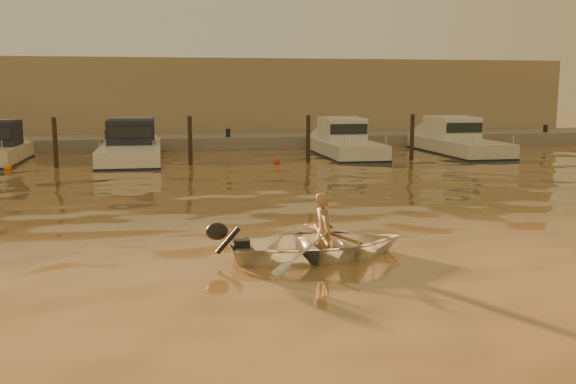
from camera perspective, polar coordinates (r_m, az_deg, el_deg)
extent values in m
plane|color=olive|center=(13.35, -5.17, -4.45)|extent=(160.00, 160.00, 0.00)
imported|color=silver|center=(12.18, 2.72, -4.66)|extent=(3.48, 2.58, 0.70)
imported|color=#9C764E|center=(12.15, 3.18, -3.59)|extent=(0.39, 0.57, 1.51)
cylinder|color=brown|center=(12.21, 3.85, -3.71)|extent=(0.61, 2.04, 0.13)
cylinder|color=brown|center=(12.15, 2.95, -3.77)|extent=(0.31, 2.09, 0.13)
cylinder|color=#2D2319|center=(27.13, -19.98, 3.94)|extent=(0.18, 0.18, 2.20)
cylinder|color=#2D2319|center=(26.82, -8.70, 4.34)|extent=(0.18, 0.18, 2.20)
cylinder|color=#2D2319|center=(27.49, 1.81, 4.55)|extent=(0.18, 0.18, 2.20)
cylinder|color=#2D2319|center=(28.89, 10.96, 4.62)|extent=(0.18, 0.18, 2.20)
sphere|color=orange|center=(27.12, -23.68, 2.01)|extent=(0.30, 0.30, 0.30)
sphere|color=white|center=(25.94, -13.61, 2.24)|extent=(0.30, 0.30, 0.30)
sphere|color=red|center=(26.90, -1.00, 2.74)|extent=(0.30, 0.30, 0.30)
sphere|color=silver|center=(27.93, 7.35, 2.91)|extent=(0.30, 0.30, 0.30)
cube|color=gray|center=(34.56, -8.89, 4.17)|extent=(52.00, 4.00, 1.00)
cube|color=#9E8466|center=(39.93, -9.29, 8.06)|extent=(46.00, 7.00, 4.80)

